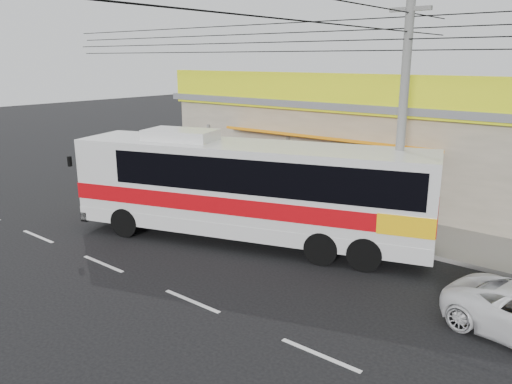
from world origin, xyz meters
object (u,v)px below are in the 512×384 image
Objects in this scene: coach_bus at (254,185)px; motorbike_red at (206,185)px; utility_pole at (409,32)px; motorbike_dark at (142,169)px.

motorbike_red is at bearing 132.42° from coach_bus.
coach_bus reaches higher than motorbike_red.
coach_bus is 0.37× the size of utility_pole.
utility_pole reaches higher than motorbike_red.
motorbike_red is 11.57m from utility_pole.
coach_bus is 8.29× the size of motorbike_dark.
motorbike_dark is at bearing 67.57° from motorbike_red.
utility_pole reaches higher than motorbike_dark.
coach_bus is at bearing -137.53° from motorbike_red.
motorbike_red is 1.19× the size of motorbike_dark.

